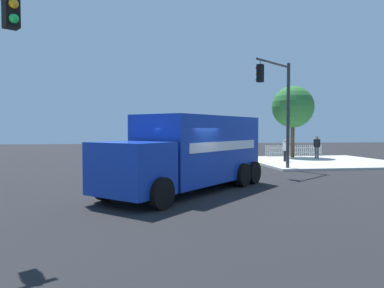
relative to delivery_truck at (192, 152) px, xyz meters
The scene contains 8 objects.
ground_plane 1.74m from the delivery_truck, 67.68° to the left, with size 100.00×100.00×0.00m, color black.
sidewalk_corner_near 15.74m from the delivery_truck, 136.10° to the right, with size 10.12×10.12×0.14m, color beige.
delivery_truck is the anchor object (origin of this frame).
traffic_light_secondary 8.81m from the delivery_truck, 135.71° to the right, with size 2.89×2.46×6.29m.
pedestrian_near_corner 17.64m from the delivery_truck, 132.90° to the right, with size 0.41×0.40×1.76m.
pedestrian_crossing 13.58m from the delivery_truck, 128.30° to the right, with size 0.29×0.52×1.58m.
picket_fence_run 19.34m from the delivery_truck, 125.75° to the right, with size 5.14×0.05×0.95m.
shade_tree_near 18.09m from the delivery_truck, 126.37° to the right, with size 3.44×3.44×5.90m.
Camera 1 is at (1.85, 13.80, 2.46)m, focal length 34.43 mm.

